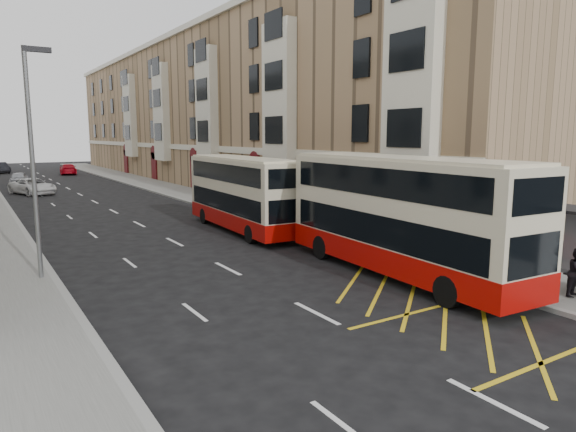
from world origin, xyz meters
TOP-DOWN VIEW (x-y plane):
  - ground at (0.00, 0.00)m, footprint 200.00×200.00m
  - pavement_right at (8.00, 30.00)m, footprint 4.00×120.00m
  - kerb_right at (6.00, 30.00)m, footprint 0.25×120.00m
  - kerb_left at (-6.00, 30.00)m, footprint 0.25×120.00m
  - road_markings at (0.00, 45.00)m, footprint 10.00×110.00m
  - terrace_right at (14.88, 45.38)m, footprint 10.75×79.00m
  - guard_railing at (6.25, 5.75)m, footprint 0.06×6.56m
  - street_lamp_near at (-6.35, 12.00)m, footprint 0.93×0.18m
  - double_decker_front at (5.00, 5.77)m, footprint 3.14×11.17m
  - double_decker_rear at (4.20, 16.88)m, footprint 2.82×10.13m
  - pedestrian_far at (6.85, 7.16)m, footprint 0.96×0.47m
  - white_van at (-3.48, 42.25)m, footprint 3.91×5.59m
  - car_silver at (-3.73, 52.46)m, footprint 2.29×4.18m
  - car_dark at (-4.30, 72.51)m, footprint 2.37×4.72m
  - car_red at (3.15, 65.16)m, footprint 2.55×5.03m

SIDE VIEW (x-z plane):
  - ground at x=0.00m, z-range 0.00..0.00m
  - road_markings at x=0.00m, z-range 0.00..0.01m
  - pavement_right at x=8.00m, z-range 0.00..0.15m
  - kerb_right at x=6.00m, z-range 0.00..0.15m
  - kerb_left at x=-6.00m, z-range 0.00..0.15m
  - car_silver at x=-3.73m, z-range 0.00..1.35m
  - car_red at x=3.15m, z-range 0.00..1.40m
  - white_van at x=-3.48m, z-range 0.00..1.42m
  - car_dark at x=-4.30m, z-range 0.00..1.49m
  - guard_railing at x=6.25m, z-range 0.35..1.36m
  - pedestrian_far at x=6.85m, z-range 0.15..1.73m
  - double_decker_rear at x=4.20m, z-range 0.04..4.04m
  - double_decker_front at x=5.00m, z-range 0.04..4.45m
  - street_lamp_near at x=-6.35m, z-range 0.64..8.64m
  - terrace_right at x=14.88m, z-range -0.10..15.15m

